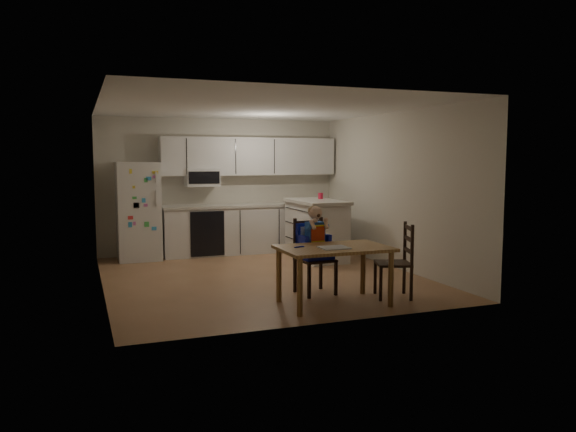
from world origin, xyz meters
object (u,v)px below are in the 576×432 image
Objects in this scene: refrigerator at (138,211)px; chair_booster at (313,240)px; red_cup at (321,196)px; kitchen_island at (316,229)px; dining_table at (334,255)px; chair_side at (401,256)px.

chair_booster is at bearing -60.58° from refrigerator.
kitchen_island is at bearing -130.13° from red_cup.
refrigerator is at bearing 115.51° from dining_table.
kitchen_island is (2.92, -1.03, -0.33)m from refrigerator.
dining_table is (-1.03, -2.93, 0.08)m from kitchen_island.
chair_side is (-0.27, -3.12, -0.56)m from red_cup.
kitchen_island is 3.11m from dining_table.
kitchen_island is 1.22× the size of chair_booster.
red_cup is (3.10, -0.82, 0.25)m from refrigerator.
chair_booster is (-1.04, -2.31, 0.17)m from kitchen_island.
red_cup is (0.17, 0.21, 0.57)m from kitchen_island.
chair_side is (0.94, 0.02, -0.07)m from dining_table.
chair_side is at bearing -38.30° from chair_booster.
red_cup is at bearing 68.92° from dining_table.
refrigerator is 3.12m from kitchen_island.
chair_booster is at bearing -103.33° from chair_side.
red_cup is at bearing -14.87° from refrigerator.
kitchen_island is 1.49× the size of chair_side.
chair_side is at bearing -91.87° from kitchen_island.
kitchen_island is 2.91m from chair_side.
red_cup is 0.08× the size of dining_table.
chair_side is (2.83, -3.94, -0.31)m from refrigerator.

